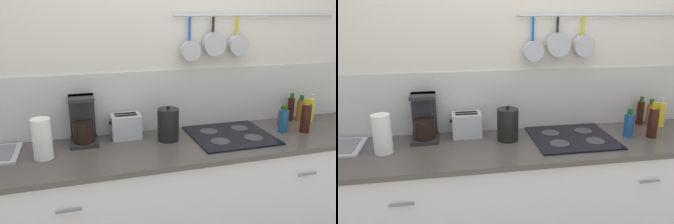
% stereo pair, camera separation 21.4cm
% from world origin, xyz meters
% --- Properties ---
extents(wall_back, '(7.20, 0.15, 2.60)m').
position_xyz_m(wall_back, '(0.00, 0.36, 1.27)').
color(wall_back, silver).
rests_on(wall_back, ground_plane).
extents(cabinet_base, '(3.11, 0.62, 0.87)m').
position_xyz_m(cabinet_base, '(0.00, -0.00, 0.44)').
color(cabinet_base, silver).
rests_on(cabinet_base, ground_plane).
extents(countertop, '(3.15, 0.64, 0.03)m').
position_xyz_m(countertop, '(0.00, 0.00, 0.89)').
color(countertop, '#4C4742').
rests_on(countertop, cabinet_base).
extents(paper_towel_roll, '(0.11, 0.11, 0.25)m').
position_xyz_m(paper_towel_roll, '(-0.91, 0.02, 1.04)').
color(paper_towel_roll, white).
rests_on(paper_towel_roll, countertop).
extents(coffee_maker, '(0.19, 0.22, 0.33)m').
position_xyz_m(coffee_maker, '(-0.66, 0.22, 1.04)').
color(coffee_maker, '#262628').
rests_on(coffee_maker, countertop).
extents(toaster, '(0.22, 0.15, 0.18)m').
position_xyz_m(toaster, '(-0.36, 0.22, 1.00)').
color(toaster, '#B7BABF').
rests_on(toaster, countertop).
extents(kettle, '(0.15, 0.15, 0.25)m').
position_xyz_m(kettle, '(-0.09, 0.10, 1.02)').
color(kettle, black).
rests_on(kettle, countertop).
extents(cooktop, '(0.57, 0.52, 0.01)m').
position_xyz_m(cooktop, '(0.37, 0.05, 0.92)').
color(cooktop, black).
rests_on(cooktop, countertop).
extents(bottle_cooking_wine, '(0.07, 0.07, 0.21)m').
position_xyz_m(bottle_cooking_wine, '(0.78, 0.02, 1.00)').
color(bottle_cooking_wine, navy).
rests_on(bottle_cooking_wine, countertop).
extents(bottle_dish_soap, '(0.06, 0.06, 0.15)m').
position_xyz_m(bottle_dish_soap, '(0.86, 0.14, 0.97)').
color(bottle_dish_soap, red).
rests_on(bottle_dish_soap, countertop).
extents(bottle_olive_oil, '(0.07, 0.07, 0.26)m').
position_xyz_m(bottle_olive_oil, '(0.94, -0.03, 1.02)').
color(bottle_olive_oil, '#33140F').
rests_on(bottle_olive_oil, countertop).
extents(bottle_sesame_oil, '(0.05, 0.05, 0.23)m').
position_xyz_m(bottle_sesame_oil, '(1.01, 0.25, 1.01)').
color(bottle_sesame_oil, '#33140F').
rests_on(bottle_sesame_oil, countertop).
extents(bottle_hot_sauce, '(0.06, 0.06, 0.21)m').
position_xyz_m(bottle_hot_sauce, '(1.08, 0.22, 1.00)').
color(bottle_hot_sauce, '#8C5919').
rests_on(bottle_hot_sauce, countertop).
extents(bottle_vinegar, '(0.06, 0.06, 0.23)m').
position_xyz_m(bottle_vinegar, '(1.15, 0.18, 1.01)').
color(bottle_vinegar, yellow).
rests_on(bottle_vinegar, countertop).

